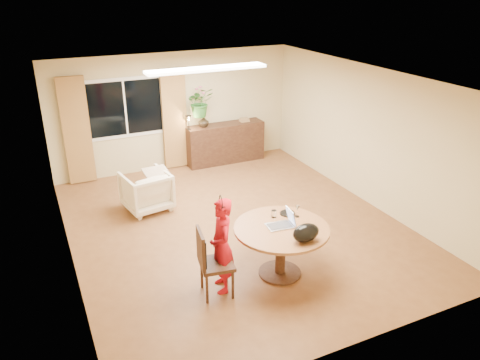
{
  "coord_description": "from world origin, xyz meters",
  "views": [
    {
      "loc": [
        -3.02,
        -6.62,
        4.04
      ],
      "look_at": [
        -0.01,
        -0.2,
        0.97
      ],
      "focal_mm": 35.0,
      "sensor_mm": 36.0,
      "label": 1
    }
  ],
  "objects_px": {
    "child": "(222,246)",
    "sideboard": "(225,143)",
    "dining_table": "(281,238)",
    "armchair": "(146,191)",
    "dining_chair": "(217,262)"
  },
  "relations": [
    {
      "from": "dining_chair",
      "to": "armchair",
      "type": "distance_m",
      "value": 2.97
    },
    {
      "from": "dining_table",
      "to": "sideboard",
      "type": "xyz_separation_m",
      "value": [
        1.11,
        4.6,
        -0.15
      ]
    },
    {
      "from": "child",
      "to": "sideboard",
      "type": "height_order",
      "value": "child"
    },
    {
      "from": "child",
      "to": "armchair",
      "type": "distance_m",
      "value": 2.92
    },
    {
      "from": "dining_table",
      "to": "sideboard",
      "type": "height_order",
      "value": "sideboard"
    },
    {
      "from": "dining_table",
      "to": "child",
      "type": "bearing_deg",
      "value": 177.53
    },
    {
      "from": "child",
      "to": "sideboard",
      "type": "xyz_separation_m",
      "value": [
        2.03,
        4.56,
        -0.23
      ]
    },
    {
      "from": "child",
      "to": "sideboard",
      "type": "distance_m",
      "value": 5.0
    },
    {
      "from": "armchair",
      "to": "sideboard",
      "type": "bearing_deg",
      "value": -153.42
    },
    {
      "from": "armchair",
      "to": "dining_chair",
      "type": "bearing_deg",
      "value": 84.73
    },
    {
      "from": "dining_chair",
      "to": "sideboard",
      "type": "xyz_separation_m",
      "value": [
        2.14,
        4.64,
        -0.04
      ]
    },
    {
      "from": "dining_table",
      "to": "dining_chair",
      "type": "xyz_separation_m",
      "value": [
        -1.02,
        -0.04,
        -0.11
      ]
    },
    {
      "from": "dining_table",
      "to": "sideboard",
      "type": "distance_m",
      "value": 4.74
    },
    {
      "from": "dining_table",
      "to": "armchair",
      "type": "xyz_separation_m",
      "value": [
        -1.22,
        2.92,
        -0.24
      ]
    },
    {
      "from": "dining_table",
      "to": "sideboard",
      "type": "bearing_deg",
      "value": 76.39
    }
  ]
}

